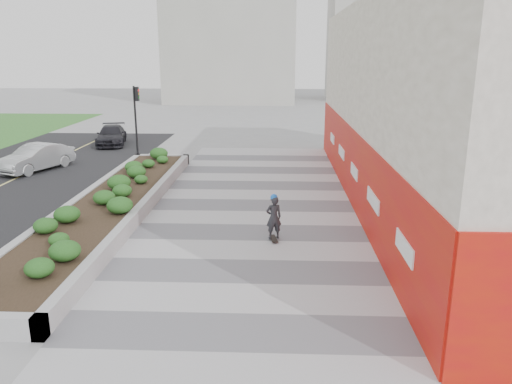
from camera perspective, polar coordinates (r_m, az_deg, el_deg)
ground at (r=12.67m, az=-1.93°, el=-12.42°), size 160.00×160.00×0.00m
walkway at (r=15.38m, az=-1.10°, el=-7.18°), size 8.00×36.00×0.01m
building at (r=21.14m, az=19.39°, el=9.31°), size 6.04×24.08×8.00m
planter at (r=20.02m, az=-16.31°, el=-1.14°), size 3.00×18.00×0.90m
traffic_signal_near at (r=29.96m, az=-13.52°, el=8.96°), size 0.33×0.28×4.20m
distant_bldg_north_l at (r=66.55m, az=-2.87°, el=18.93°), size 16.00×12.00×20.00m
distant_bldg_north_r at (r=72.81m, az=14.40°, el=19.77°), size 14.00×10.00×24.00m
manhole_cover at (r=15.36m, az=0.78°, el=-7.22°), size 0.44×0.44×0.01m
skateboarder at (r=16.26m, az=2.04°, el=-2.90°), size 0.61×0.74×1.59m
car_silver at (r=28.67m, az=-23.82°, el=3.61°), size 2.89×4.43×1.38m
car_dark at (r=35.40m, az=-16.20°, el=6.24°), size 2.69×4.68×1.28m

